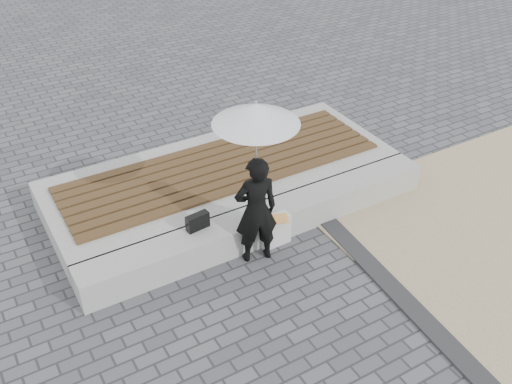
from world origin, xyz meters
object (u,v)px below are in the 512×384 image
parasol (256,114)px  woman (256,210)px  seating_ledge (265,223)px  handbag (198,222)px  canvas_tote (275,230)px

parasol → woman: bearing=104.0°
seating_ledge → handbag: (-0.91, 0.10, 0.30)m
woman → parasol: size_ratio=1.18×
seating_ledge → handbag: size_ratio=16.85×
woman → canvas_tote: woman is taller
woman → seating_ledge: bearing=-122.0°
parasol → canvas_tote: bearing=17.9°
seating_ledge → canvas_tote: (0.02, -0.22, 0.01)m
woman → handbag: bearing=-23.7°
seating_ledge → woman: size_ratio=3.41×
woman → parasol: 1.29m
seating_ledge → canvas_tote: size_ratio=11.79×
seating_ledge → woman: bearing=-134.5°
parasol → handbag: size_ratio=4.20×
handbag → canvas_tote: 1.02m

